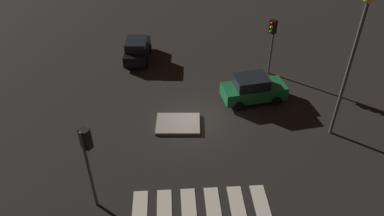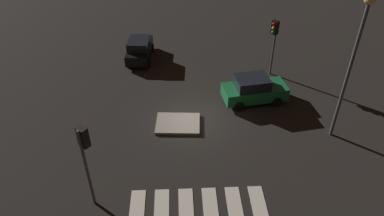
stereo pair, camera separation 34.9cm
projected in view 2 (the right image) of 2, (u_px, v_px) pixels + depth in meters
name	position (u px, v px, depth m)	size (l,w,h in m)	color
ground_plane	(192.00, 121.00, 22.65)	(80.00, 80.00, 0.00)	black
traffic_island	(178.00, 124.00, 22.30)	(2.74, 2.13, 0.18)	gray
car_black	(139.00, 49.00, 28.45)	(2.05, 4.01, 1.70)	black
car_green	(254.00, 90.00, 23.85)	(4.31, 2.42, 1.80)	#196B38
traffic_light_north	(274.00, 34.00, 25.14)	(0.53, 0.54, 4.19)	#47474C
traffic_light_south	(85.00, 149.00, 15.69)	(0.54, 0.53, 4.50)	#47474C
street_lamp	(356.00, 48.00, 18.28)	(0.56, 0.56, 8.41)	#47474C
crosswalk_near	(199.00, 215.00, 17.06)	(6.45, 3.20, 0.02)	silver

